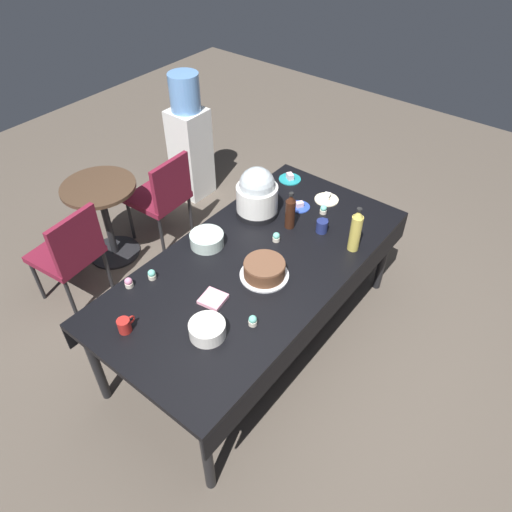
# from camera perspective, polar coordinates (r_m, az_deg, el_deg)

# --- Properties ---
(ground) EXTENTS (9.00, 9.00, 0.00)m
(ground) POSITION_cam_1_polar(r_m,az_deg,el_deg) (3.63, -0.00, -9.42)
(ground) COLOR brown
(potluck_table) EXTENTS (2.20, 1.10, 0.75)m
(potluck_table) POSITION_cam_1_polar(r_m,az_deg,el_deg) (3.12, -0.00, -1.52)
(potluck_table) COLOR black
(potluck_table) RESTS_ON ground
(frosted_layer_cake) EXTENTS (0.31, 0.31, 0.11)m
(frosted_layer_cake) POSITION_cam_1_polar(r_m,az_deg,el_deg) (2.95, 1.01, -1.63)
(frosted_layer_cake) COLOR silver
(frosted_layer_cake) RESTS_ON potluck_table
(slow_cooker) EXTENTS (0.31, 0.31, 0.37)m
(slow_cooker) POSITION_cam_1_polar(r_m,az_deg,el_deg) (3.38, 0.12, 7.48)
(slow_cooker) COLOR black
(slow_cooker) RESTS_ON potluck_table
(glass_salad_bowl) EXTENTS (0.23, 0.23, 0.09)m
(glass_salad_bowl) POSITION_cam_1_polar(r_m,az_deg,el_deg) (3.20, -5.89, 1.98)
(glass_salad_bowl) COLOR #B2C6BC
(glass_salad_bowl) RESTS_ON potluck_table
(ceramic_snack_bowl) EXTENTS (0.20, 0.20, 0.09)m
(ceramic_snack_bowl) POSITION_cam_1_polar(r_m,az_deg,el_deg) (2.65, -5.84, -8.74)
(ceramic_snack_bowl) COLOR silver
(ceramic_snack_bowl) RESTS_ON potluck_table
(dessert_plate_teal) EXTENTS (0.18, 0.18, 0.05)m
(dessert_plate_teal) POSITION_cam_1_polar(r_m,az_deg,el_deg) (3.85, 4.07, 9.26)
(dessert_plate_teal) COLOR teal
(dessert_plate_teal) RESTS_ON potluck_table
(dessert_plate_cobalt) EXTENTS (0.16, 0.16, 0.04)m
(dessert_plate_cobalt) POSITION_cam_1_polar(r_m,az_deg,el_deg) (3.55, 5.21, 5.97)
(dessert_plate_cobalt) COLOR #2D4CB2
(dessert_plate_cobalt) RESTS_ON potluck_table
(dessert_plate_cream) EXTENTS (0.18, 0.18, 0.05)m
(dessert_plate_cream) POSITION_cam_1_polar(r_m,az_deg,el_deg) (3.65, 8.45, 6.81)
(dessert_plate_cream) COLOR beige
(dessert_plate_cream) RESTS_ON potluck_table
(cupcake_berry) EXTENTS (0.05, 0.05, 0.07)m
(cupcake_berry) POSITION_cam_1_polar(r_m,az_deg,el_deg) (3.02, -12.35, -2.18)
(cupcake_berry) COLOR beige
(cupcake_berry) RESTS_ON potluck_table
(cupcake_rose) EXTENTS (0.05, 0.05, 0.07)m
(cupcake_rose) POSITION_cam_1_polar(r_m,az_deg,el_deg) (3.22, 2.44, 2.28)
(cupcake_rose) COLOR beige
(cupcake_rose) RESTS_ON potluck_table
(cupcake_vanilla) EXTENTS (0.05, 0.05, 0.07)m
(cupcake_vanilla) POSITION_cam_1_polar(r_m,az_deg,el_deg) (3.50, 8.07, 5.53)
(cupcake_vanilla) COLOR beige
(cupcake_vanilla) RESTS_ON potluck_table
(cupcake_lemon) EXTENTS (0.05, 0.05, 0.07)m
(cupcake_lemon) POSITION_cam_1_polar(r_m,az_deg,el_deg) (2.70, -0.39, -7.74)
(cupcake_lemon) COLOR beige
(cupcake_lemon) RESTS_ON potluck_table
(cupcake_cocoa) EXTENTS (0.05, 0.05, 0.07)m
(cupcake_cocoa) POSITION_cam_1_polar(r_m,az_deg,el_deg) (3.00, -14.98, -3.10)
(cupcake_cocoa) COLOR beige
(cupcake_cocoa) RESTS_ON potluck_table
(soda_bottle_cola) EXTENTS (0.07, 0.07, 0.28)m
(soda_bottle_cola) POSITION_cam_1_polar(r_m,az_deg,el_deg) (3.29, 4.12, 5.34)
(soda_bottle_cola) COLOR #33190F
(soda_bottle_cola) RESTS_ON potluck_table
(soda_bottle_ginger_ale) EXTENTS (0.07, 0.07, 0.33)m
(soda_bottle_ginger_ale) POSITION_cam_1_polar(r_m,az_deg,el_deg) (3.14, 11.84, 2.99)
(soda_bottle_ginger_ale) COLOR gold
(soda_bottle_ginger_ale) RESTS_ON potluck_table
(coffee_mug_red) EXTENTS (0.11, 0.07, 0.09)m
(coffee_mug_red) POSITION_cam_1_polar(r_m,az_deg,el_deg) (2.76, -15.43, -7.98)
(coffee_mug_red) COLOR #B2231E
(coffee_mug_red) RESTS_ON potluck_table
(coffee_mug_navy) EXTENTS (0.12, 0.08, 0.09)m
(coffee_mug_navy) POSITION_cam_1_polar(r_m,az_deg,el_deg) (3.32, 7.92, 3.58)
(coffee_mug_navy) COLOR navy
(coffee_mug_navy) RESTS_ON potluck_table
(paper_napkin_stack) EXTENTS (0.16, 0.16, 0.02)m
(paper_napkin_stack) POSITION_cam_1_polar(r_m,az_deg,el_deg) (2.84, -5.15, -5.14)
(paper_napkin_stack) COLOR pink
(paper_napkin_stack) RESTS_ON potluck_table
(maroon_chair_left) EXTENTS (0.48, 0.48, 0.85)m
(maroon_chair_left) POSITION_cam_1_polar(r_m,az_deg,el_deg) (3.81, -21.36, 0.60)
(maroon_chair_left) COLOR maroon
(maroon_chair_left) RESTS_ON ground
(maroon_chair_right) EXTENTS (0.46, 0.46, 0.85)m
(maroon_chair_right) POSITION_cam_1_polar(r_m,az_deg,el_deg) (4.22, -11.09, 7.33)
(maroon_chair_right) COLOR maroon
(maroon_chair_right) RESTS_ON ground
(round_cafe_table) EXTENTS (0.60, 0.60, 0.72)m
(round_cafe_table) POSITION_cam_1_polar(r_m,az_deg,el_deg) (4.15, -17.76, 5.48)
(round_cafe_table) COLOR #473323
(round_cafe_table) RESTS_ON ground
(water_cooler) EXTENTS (0.32, 0.32, 1.24)m
(water_cooler) POSITION_cam_1_polar(r_m,az_deg,el_deg) (4.78, -7.96, 13.51)
(water_cooler) COLOR silver
(water_cooler) RESTS_ON ground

